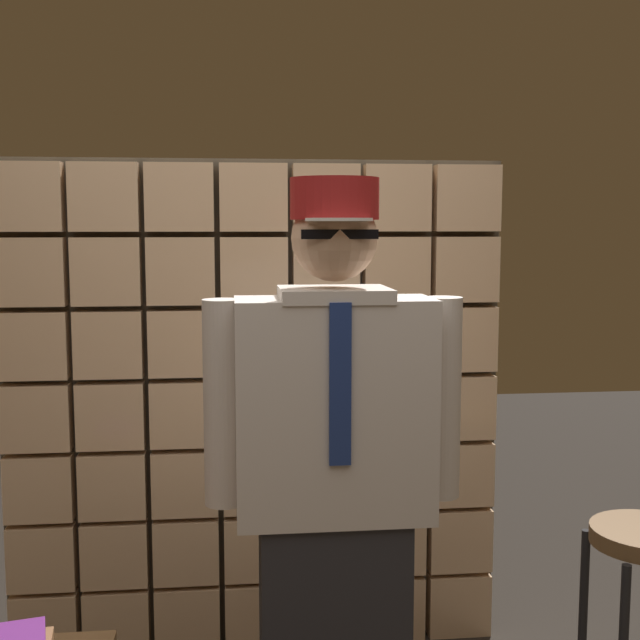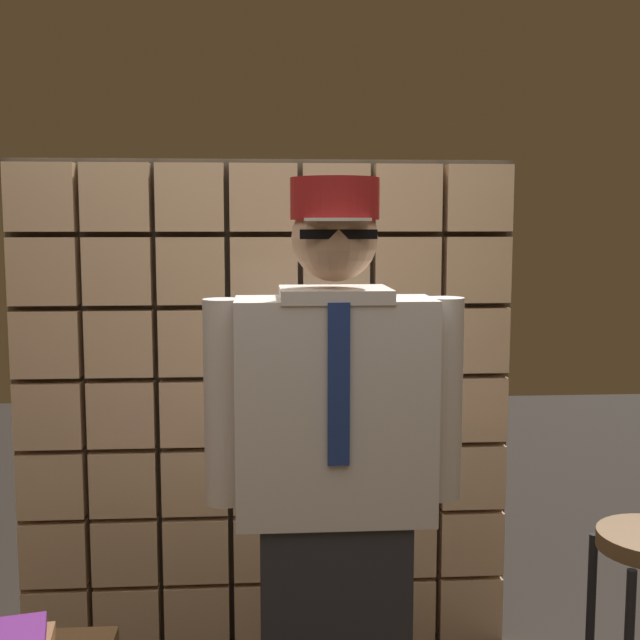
{
  "view_description": "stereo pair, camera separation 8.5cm",
  "coord_description": "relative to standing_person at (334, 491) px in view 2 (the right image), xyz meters",
  "views": [
    {
      "loc": [
        -0.09,
        -1.62,
        1.64
      ],
      "look_at": [
        0.14,
        0.52,
        1.39
      ],
      "focal_mm": 46.37,
      "sensor_mm": 36.0,
      "label": 1
    },
    {
      "loc": [
        -0.01,
        -1.62,
        1.64
      ],
      "look_at": [
        0.14,
        0.52,
        1.39
      ],
      "focal_mm": 46.37,
      "sensor_mm": 36.0,
      "label": 2
    }
  ],
  "objects": [
    {
      "name": "glass_block_wall",
      "position": [
        -0.18,
        0.93,
        0.01
      ],
      "size": [
        1.9,
        0.1,
        1.9
      ],
      "color": "#E0B78C",
      "rests_on": "ground"
    },
    {
      "name": "standing_person",
      "position": [
        0.0,
        0.0,
        0.0
      ],
      "size": [
        0.7,
        0.29,
        1.76
      ],
      "rotation": [
        0.0,
        0.0,
        0.0
      ],
      "color": "#28282D",
      "rests_on": "ground"
    }
  ]
}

